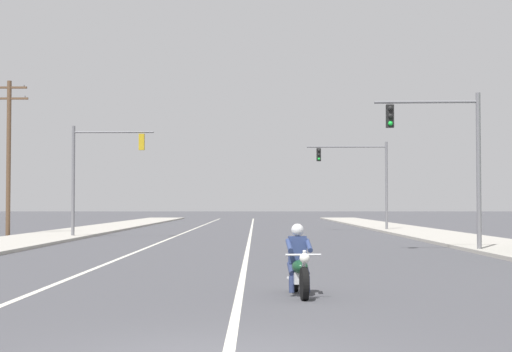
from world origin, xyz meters
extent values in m
cube|color=beige|center=(0.15, 45.00, 0.00)|extent=(0.16, 100.00, 0.01)
cube|color=beige|center=(-4.18, 45.00, 0.00)|extent=(0.16, 100.00, 0.01)
cube|color=#ADA89E|center=(10.97, 40.00, 0.07)|extent=(4.40, 110.00, 0.14)
cube|color=#ADA89E|center=(-10.97, 40.00, 0.07)|extent=(4.40, 110.00, 0.14)
cylinder|color=black|center=(1.43, 5.96, 0.32)|extent=(0.17, 0.65, 0.64)
cylinder|color=black|center=(1.31, 7.51, 0.32)|extent=(0.17, 0.65, 0.64)
cylinder|color=silver|center=(1.42, 6.06, 0.64)|extent=(0.09, 0.33, 0.68)
sphere|color=white|center=(1.43, 5.91, 0.82)|extent=(0.20, 0.20, 0.20)
cylinder|color=silver|center=(1.42, 6.11, 0.87)|extent=(0.70, 0.10, 0.04)
ellipsoid|color=#143D23|center=(1.38, 6.62, 0.60)|extent=(0.36, 0.58, 0.28)
cube|color=silver|center=(1.37, 6.73, 0.37)|extent=(0.27, 0.46, 0.24)
cube|color=black|center=(1.35, 7.05, 0.54)|extent=(0.32, 0.54, 0.12)
cube|color=#143D23|center=(1.32, 7.46, 0.62)|extent=(0.23, 0.37, 0.08)
cylinder|color=silver|center=(1.20, 7.12, 0.30)|extent=(0.12, 0.55, 0.08)
cube|color=navy|center=(1.35, 7.01, 0.92)|extent=(0.38, 0.27, 0.56)
sphere|color=silver|center=(1.35, 6.99, 1.33)|extent=(0.26, 0.26, 0.26)
cylinder|color=navy|center=(1.50, 6.88, 0.54)|extent=(0.17, 0.45, 0.30)
cylinder|color=navy|center=(1.53, 6.71, 0.24)|extent=(0.12, 0.16, 0.35)
cylinder|color=navy|center=(1.57, 6.77, 1.02)|extent=(0.14, 0.53, 0.27)
cylinder|color=navy|center=(1.22, 6.86, 0.54)|extent=(0.17, 0.45, 0.30)
cylinder|color=navy|center=(1.21, 6.68, 0.24)|extent=(0.12, 0.16, 0.35)
cylinder|color=navy|center=(1.17, 6.74, 1.02)|extent=(0.14, 0.53, 0.27)
cylinder|color=slate|center=(9.13, 21.60, 3.10)|extent=(0.18, 0.18, 6.20)
cylinder|color=slate|center=(7.13, 21.70, 5.85)|extent=(4.01, 0.30, 0.11)
cube|color=black|center=(5.73, 21.77, 5.30)|extent=(0.31, 0.25, 0.90)
sphere|color=black|center=(5.72, 21.61, 5.60)|extent=(0.18, 0.18, 0.18)
sphere|color=black|center=(5.72, 21.61, 5.30)|extent=(0.18, 0.18, 0.18)
sphere|color=green|center=(5.72, 21.61, 5.00)|extent=(0.18, 0.18, 0.18)
cylinder|color=slate|center=(-9.61, 34.96, 3.10)|extent=(0.18, 0.18, 6.20)
cylinder|color=slate|center=(-7.38, 34.90, 5.85)|extent=(4.46, 0.22, 0.11)
cube|color=#B79319|center=(-5.82, 34.86, 5.30)|extent=(0.31, 0.25, 0.90)
sphere|color=black|center=(-5.82, 35.02, 5.60)|extent=(0.18, 0.18, 0.18)
sphere|color=black|center=(-5.82, 35.02, 5.30)|extent=(0.18, 0.18, 0.18)
sphere|color=green|center=(-5.82, 35.02, 5.00)|extent=(0.18, 0.18, 0.18)
cylinder|color=slate|center=(9.55, 46.37, 3.10)|extent=(0.18, 0.18, 6.20)
cylinder|color=slate|center=(6.79, 46.41, 5.85)|extent=(5.52, 0.18, 0.11)
cube|color=black|center=(4.85, 46.43, 5.30)|extent=(0.30, 0.24, 0.90)
sphere|color=black|center=(4.85, 46.28, 5.60)|extent=(0.18, 0.18, 0.18)
sphere|color=black|center=(4.85, 46.28, 5.30)|extent=(0.18, 0.18, 0.18)
sphere|color=green|center=(4.85, 46.28, 5.00)|extent=(0.18, 0.18, 0.18)
cylinder|color=brown|center=(-14.09, 37.86, 4.58)|extent=(0.26, 0.26, 9.15)
cube|color=brown|center=(-14.09, 37.86, 8.75)|extent=(2.08, 0.12, 0.12)
cylinder|color=slate|center=(-13.22, 37.86, 8.85)|extent=(0.08, 0.08, 0.12)
cube|color=brown|center=(-14.09, 37.86, 8.10)|extent=(2.23, 0.12, 0.12)
cylinder|color=slate|center=(-13.15, 37.86, 8.20)|extent=(0.08, 0.08, 0.12)
camera|label=1|loc=(0.49, -9.79, 1.86)|focal=56.92mm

